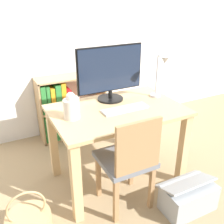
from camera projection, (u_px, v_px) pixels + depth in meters
name	position (u px, v px, depth m)	size (l,w,h in m)	color
ground_plane	(117.00, 177.00, 2.54)	(10.00, 10.00, 0.00)	#997F5B
wall_back	(69.00, 24.00, 2.94)	(8.00, 0.05, 2.60)	white
desk	(117.00, 124.00, 2.29)	(1.12, 0.74, 0.73)	tan
monitor	(110.00, 71.00, 2.31)	(0.62, 0.24, 0.49)	black
keyboard	(125.00, 109.00, 2.21)	(0.41, 0.12, 0.02)	#B2B2B7
vase	(71.00, 108.00, 2.04)	(0.13, 0.13, 0.22)	silver
desk_lamp	(161.00, 73.00, 2.34)	(0.10, 0.19, 0.40)	#B7B7BC
chair	(129.00, 159.00, 2.01)	(0.40, 0.40, 0.85)	slate
bookshelf	(61.00, 108.00, 3.09)	(0.80, 0.28, 0.75)	tan
storage_box	(188.00, 197.00, 2.13)	(0.44, 0.29, 0.29)	#999EA3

